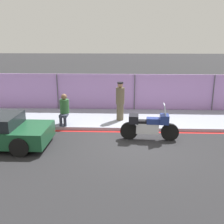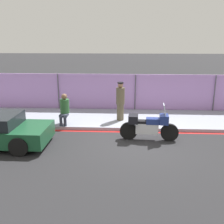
{
  "view_description": "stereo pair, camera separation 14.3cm",
  "coord_description": "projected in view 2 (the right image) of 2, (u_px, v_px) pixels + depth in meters",
  "views": [
    {
      "loc": [
        -0.63,
        -9.18,
        3.8
      ],
      "look_at": [
        -1.07,
        1.61,
        0.75
      ],
      "focal_mm": 42.0,
      "sensor_mm": 36.0,
      "label": 1
    },
    {
      "loc": [
        -0.48,
        -9.17,
        3.8
      ],
      "look_at": [
        -1.07,
        1.61,
        0.75
      ],
      "focal_mm": 42.0,
      "sensor_mm": 36.0,
      "label": 2
    }
  ],
  "objects": [
    {
      "name": "sidewalk",
      "position": [
        136.0,
        119.0,
        12.52
      ],
      "size": [
        30.28,
        3.05,
        0.14
      ],
      "color": "#8E93A3",
      "rests_on": "ground_plane"
    },
    {
      "name": "storefront_fence",
      "position": [
        135.0,
        93.0,
        13.82
      ],
      "size": [
        28.77,
        0.17,
        2.0
      ],
      "color": "#AD7FC6",
      "rests_on": "ground_plane"
    },
    {
      "name": "ground_plane",
      "position": [
        138.0,
        143.0,
        9.82
      ],
      "size": [
        120.0,
        120.0,
        0.0
      ],
      "primitive_type": "plane",
      "color": "#262628"
    },
    {
      "name": "motorcycle",
      "position": [
        149.0,
        126.0,
        9.99
      ],
      "size": [
        2.24,
        0.58,
        1.44
      ],
      "rotation": [
        0.0,
        0.0,
        -0.06
      ],
      "color": "black",
      "rests_on": "ground_plane"
    },
    {
      "name": "officer_standing",
      "position": [
        120.0,
        101.0,
        11.92
      ],
      "size": [
        0.39,
        0.39,
        1.76
      ],
      "color": "brown",
      "rests_on": "sidewalk"
    },
    {
      "name": "curb_paint_stripe",
      "position": [
        137.0,
        132.0,
        10.99
      ],
      "size": [
        30.28,
        0.18,
        0.01
      ],
      "color": "red",
      "rests_on": "ground_plane"
    },
    {
      "name": "person_seated_on_curb",
      "position": [
        64.0,
        107.0,
        11.46
      ],
      "size": [
        0.4,
        0.69,
        1.33
      ],
      "color": "#2D3342",
      "rests_on": "sidewalk"
    }
  ]
}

